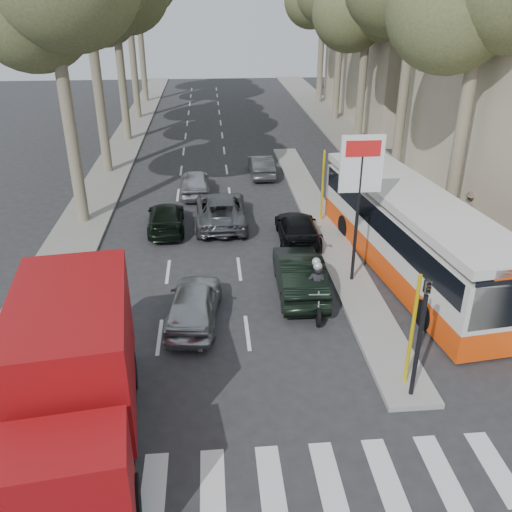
# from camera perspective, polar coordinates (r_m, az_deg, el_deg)

# --- Properties ---
(ground) EXTENTS (120.00, 120.00, 0.00)m
(ground) POSITION_cam_1_polar(r_m,az_deg,el_deg) (16.05, 2.89, -11.88)
(ground) COLOR #28282B
(ground) RESTS_ON ground
(sidewalk_right) EXTENTS (3.20, 70.00, 0.12)m
(sidewalk_right) POSITION_cam_1_polar(r_m,az_deg,el_deg) (40.19, 10.54, 11.42)
(sidewalk_right) COLOR gray
(sidewalk_right) RESTS_ON ground
(median_left) EXTENTS (2.40, 64.00, 0.12)m
(median_left) POSITION_cam_1_polar(r_m,az_deg,el_deg) (42.16, -13.44, 11.83)
(median_left) COLOR gray
(median_left) RESTS_ON ground
(traffic_island) EXTENTS (1.50, 26.00, 0.16)m
(traffic_island) POSITION_cam_1_polar(r_m,az_deg,el_deg) (26.00, 6.82, 3.71)
(traffic_island) COLOR gray
(traffic_island) RESTS_ON ground
(building_far) EXTENTS (11.00, 20.00, 16.00)m
(building_far) POSITION_cam_1_polar(r_m,az_deg,el_deg) (49.72, 16.88, 22.82)
(building_far) COLOR #B7A88E
(building_far) RESTS_ON ground
(billboard) EXTENTS (1.50, 12.10, 5.60)m
(billboard) POSITION_cam_1_polar(r_m,az_deg,el_deg) (19.28, 10.84, 6.93)
(billboard) COLOR yellow
(billboard) RESTS_ON ground
(traffic_light_island) EXTENTS (0.16, 0.41, 3.60)m
(traffic_light_island) POSITION_cam_1_polar(r_m,az_deg,el_deg) (14.23, 17.11, -6.46)
(traffic_light_island) COLOR black
(traffic_light_island) RESTS_ON ground
(silver_hatchback) EXTENTS (2.02, 4.18, 1.37)m
(silver_hatchback) POSITION_cam_1_polar(r_m,az_deg,el_deg) (17.91, -6.57, -4.97)
(silver_hatchback) COLOR #AFB2B8
(silver_hatchback) RESTS_ON ground
(dark_hatchback) EXTENTS (1.68, 4.54, 1.48)m
(dark_hatchback) POSITION_cam_1_polar(r_m,az_deg,el_deg) (19.55, 4.59, -1.87)
(dark_hatchback) COLOR black
(dark_hatchback) RESTS_ON ground
(queue_car_a) EXTENTS (2.30, 4.99, 1.39)m
(queue_car_a) POSITION_cam_1_polar(r_m,az_deg,el_deg) (25.52, -3.72, 4.88)
(queue_car_a) COLOR #55585D
(queue_car_a) RESTS_ON ground
(queue_car_b) EXTENTS (1.82, 4.26, 1.22)m
(queue_car_b) POSITION_cam_1_polar(r_m,az_deg,el_deg) (23.65, 4.41, 2.89)
(queue_car_b) COLOR black
(queue_car_b) RESTS_ON ground
(queue_car_c) EXTENTS (1.65, 3.96, 1.34)m
(queue_car_c) POSITION_cam_1_polar(r_m,az_deg,el_deg) (29.56, -6.45, 7.70)
(queue_car_c) COLOR #B1B3B9
(queue_car_c) RESTS_ON ground
(queue_car_d) EXTENTS (1.37, 3.76, 1.23)m
(queue_car_d) POSITION_cam_1_polar(r_m,az_deg,el_deg) (32.55, 0.56, 9.47)
(queue_car_d) COLOR #474A4E
(queue_car_d) RESTS_ON ground
(queue_car_e) EXTENTS (1.84, 4.11, 1.17)m
(queue_car_e) POSITION_cam_1_polar(r_m,az_deg,el_deg) (25.16, -9.45, 3.99)
(queue_car_e) COLOR black
(queue_car_e) RESTS_ON ground
(red_truck) EXTENTS (3.38, 7.07, 3.63)m
(red_truck) POSITION_cam_1_polar(r_m,az_deg,el_deg) (13.39, -18.64, -11.92)
(red_truck) COLOR black
(red_truck) RESTS_ON ground
(city_bus) EXTENTS (4.04, 12.33, 3.19)m
(city_bus) POSITION_cam_1_polar(r_m,az_deg,el_deg) (21.46, 15.93, 2.56)
(city_bus) COLOR #EE460D
(city_bus) RESTS_ON ground
(motorcycle) EXTENTS (0.85, 2.28, 1.93)m
(motorcycle) POSITION_cam_1_polar(r_m,az_deg,el_deg) (18.47, 6.31, -3.24)
(motorcycle) COLOR black
(motorcycle) RESTS_ON ground
(pedestrian_near) EXTENTS (0.99, 1.13, 1.75)m
(pedestrian_near) POSITION_cam_1_polar(r_m,az_deg,el_deg) (23.12, 21.73, 1.52)
(pedestrian_near) COLOR #362E45
(pedestrian_near) RESTS_ON sidewalk_right
(pedestrian_far) EXTENTS (1.08, 0.64, 1.56)m
(pedestrian_far) POSITION_cam_1_polar(r_m,az_deg,el_deg) (27.00, 21.58, 4.73)
(pedestrian_far) COLOR brown
(pedestrian_far) RESTS_ON sidewalk_right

